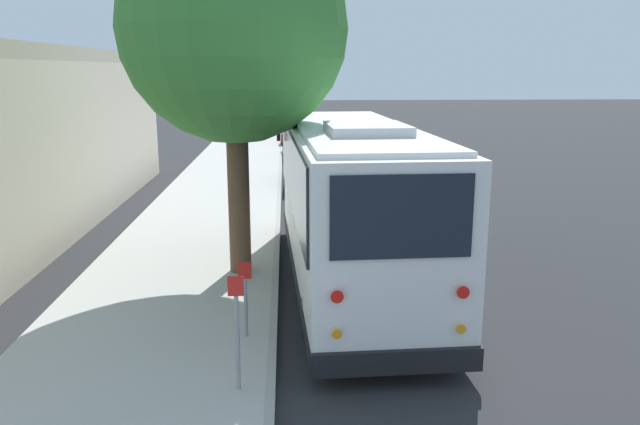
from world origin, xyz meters
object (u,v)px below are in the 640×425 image
object	(u,v)px
parked_sedan_white	(299,120)
sign_post_far	(245,298)
parked_sedan_maroon	(296,134)
parked_sedan_navy	(311,170)
shuttle_bus	(352,198)
sign_post_near	(237,332)
parked_sedan_black	(299,126)
parked_sedan_tan	(303,147)
street_tree	(234,13)

from	to	relation	value
parked_sedan_white	sign_post_far	size ratio (longest dim) A/B	3.38
parked_sedan_maroon	parked_sedan_white	xyz separation A→B (m)	(11.20, -0.38, -0.00)
parked_sedan_navy	sign_post_far	distance (m)	14.81
shuttle_bus	sign_post_far	bearing A→B (deg)	141.20
parked_sedan_navy	sign_post_near	distance (m)	16.58
parked_sedan_maroon	parked_sedan_black	distance (m)	5.51
parked_sedan_navy	parked_sedan_maroon	distance (m)	13.96
shuttle_bus	parked_sedan_white	bearing A→B (deg)	-1.89
parked_sedan_tan	parked_sedan_white	xyz separation A→B (m)	(17.78, -0.14, 0.00)
parked_sedan_maroon	parked_sedan_black	xyz separation A→B (m)	(5.50, -0.29, -0.01)
shuttle_bus	parked_sedan_tan	xyz separation A→B (m)	(19.28, 0.47, -1.32)
parked_sedan_navy	parked_sedan_white	bearing A→B (deg)	1.17
street_tree	sign_post_far	bearing A→B (deg)	-174.78
parked_sedan_navy	sign_post_near	size ratio (longest dim) A/B	2.79
parked_sedan_maroon	street_tree	world-z (taller)	street_tree
sign_post_far	sign_post_near	bearing A→B (deg)	180.00
shuttle_bus	parked_sedan_maroon	size ratio (longest dim) A/B	2.16
sign_post_near	sign_post_far	xyz separation A→B (m)	(1.78, 0.00, -0.19)
shuttle_bus	parked_sedan_tan	world-z (taller)	shuttle_bus
parked_sedan_white	sign_post_far	bearing A→B (deg)	-178.18
parked_sedan_tan	parked_sedan_navy	bearing A→B (deg)	176.38
parked_sedan_black	parked_sedan_white	world-z (taller)	parked_sedan_white
parked_sedan_white	street_tree	world-z (taller)	street_tree
parked_sedan_navy	sign_post_far	bearing A→B (deg)	174.72
street_tree	sign_post_far	world-z (taller)	street_tree
parked_sedan_maroon	sign_post_far	distance (m)	28.70
street_tree	sign_post_far	distance (m)	6.07
shuttle_bus	sign_post_near	bearing A→B (deg)	153.30
sign_post_near	parked_sedan_tan	bearing A→B (deg)	-3.83
parked_sedan_black	shuttle_bus	bearing A→B (deg)	-179.64
parked_sedan_black	sign_post_far	size ratio (longest dim) A/B	3.43
parked_sedan_white	shuttle_bus	bearing A→B (deg)	-175.17
street_tree	parked_sedan_maroon	bearing A→B (deg)	-3.88
parked_sedan_tan	parked_sedan_white	bearing A→B (deg)	-4.80
sign_post_near	parked_sedan_black	bearing A→B (deg)	-2.64
street_tree	sign_post_near	distance (m)	7.15
parked_sedan_tan	sign_post_far	size ratio (longest dim) A/B	3.52
parked_sedan_navy	parked_sedan_black	xyz separation A→B (m)	(19.46, 0.03, -0.02)
parked_sedan_white	parked_sedan_maroon	bearing A→B (deg)	-177.61
shuttle_bus	parked_sedan_white	world-z (taller)	shuttle_bus
parked_sedan_tan	parked_sedan_white	world-z (taller)	parked_sedan_white
parked_sedan_maroon	sign_post_far	bearing A→B (deg)	-178.97
shuttle_bus	street_tree	distance (m)	4.52
parked_sedan_tan	parked_sedan_black	bearing A→B (deg)	-4.61
parked_sedan_white	sign_post_near	xyz separation A→B (m)	(-41.64, 1.74, 0.40)
street_tree	parked_sedan_navy	bearing A→B (deg)	-10.37
street_tree	parked_sedan_white	bearing A→B (deg)	-3.28
sign_post_far	parked_sedan_navy	bearing A→B (deg)	-6.56
parked_sedan_white	street_tree	xyz separation A→B (m)	(-36.22, 2.07, 5.05)
sign_post_near	street_tree	bearing A→B (deg)	3.51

